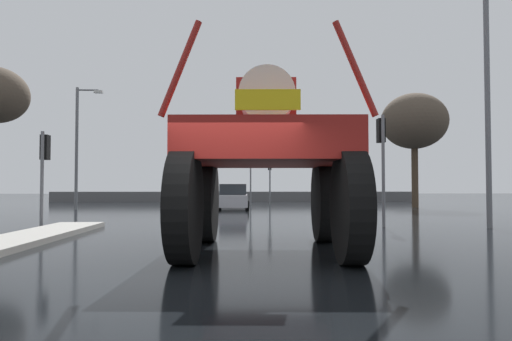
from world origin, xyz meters
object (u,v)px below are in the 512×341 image
oversize_sprayer (266,159)px  traffic_signal_far_right (251,167)px  sedan_ahead (233,197)px  traffic_signal_far_left (270,170)px  traffic_signal_near_right (382,145)px  streetlight_near_right (491,93)px  streetlight_far_left (79,141)px  traffic_signal_near_left (44,158)px  bare_tree_right (414,122)px

oversize_sprayer → traffic_signal_far_right: 24.02m
sedan_ahead → traffic_signal_far_right: (1.23, 6.25, 2.10)m
oversize_sprayer → traffic_signal_far_left: size_ratio=1.60×
traffic_signal_near_right → traffic_signal_far_right: traffic_signal_far_right is taller
traffic_signal_near_right → traffic_signal_far_left: 18.49m
traffic_signal_far_left → streetlight_near_right: size_ratio=0.43×
oversize_sprayer → streetlight_far_left: (-10.11, 17.71, 2.08)m
traffic_signal_near_left → traffic_signal_near_right: (11.48, -0.01, 0.46)m
traffic_signal_far_right → traffic_signal_near_right: bearing=-77.6°
traffic_signal_near_left → sedan_ahead: bearing=62.7°
sedan_ahead → traffic_signal_far_right: bearing=-11.0°
traffic_signal_far_right → streetlight_near_right: size_ratio=0.47×
traffic_signal_far_left → traffic_signal_far_right: size_ratio=0.91×
traffic_signal_far_left → traffic_signal_far_right: bearing=-179.8°
sedan_ahead → traffic_signal_near_right: size_ratio=1.07×
traffic_signal_near_right → streetlight_far_left: 18.84m
traffic_signal_near_left → traffic_signal_near_right: size_ratio=0.84×
streetlight_near_right → traffic_signal_near_right: bearing=169.1°
oversize_sprayer → traffic_signal_near_left: size_ratio=1.75×
traffic_signal_near_right → streetlight_near_right: bearing=-10.9°
sedan_ahead → traffic_signal_far_left: size_ratio=1.16×
oversize_sprayer → streetlight_far_left: 20.49m
traffic_signal_far_right → bare_tree_right: 11.88m
oversize_sprayer → sedan_ahead: oversize_sprayer is taller
oversize_sprayer → traffic_signal_far_right: (0.35, 24.00, 0.84)m
traffic_signal_near_left → traffic_signal_near_right: traffic_signal_near_right is taller
oversize_sprayer → traffic_signal_near_left: bearing=54.0°
sedan_ahead → streetlight_near_right: streetlight_near_right is taller
sedan_ahead → traffic_signal_near_left: bearing=152.9°
bare_tree_right → oversize_sprayer: bearing=-119.4°
sedan_ahead → bare_tree_right: (11.81, 1.62, 4.89)m
traffic_signal_near_left → traffic_signal_far_right: 19.76m
traffic_signal_near_left → traffic_signal_far_right: size_ratio=0.84×
oversize_sprayer → sedan_ahead: (-0.89, 17.75, -1.27)m
sedan_ahead → streetlight_far_left: streetlight_far_left is taller
oversize_sprayer → bare_tree_right: 22.54m
oversize_sprayer → traffic_signal_near_right: oversize_sprayer is taller
streetlight_far_left → bare_tree_right: bare_tree_right is taller
sedan_ahead → traffic_signal_far_right: 6.71m
oversize_sprayer → traffic_signal_far_left: oversize_sprayer is taller
oversize_sprayer → traffic_signal_far_right: size_ratio=1.46×
sedan_ahead → bare_tree_right: 12.89m
traffic_signal_near_left → oversize_sprayer: bearing=-38.8°
streetlight_near_right → traffic_signal_near_left: bearing=177.4°
streetlight_near_right → streetlight_far_left: bearing=144.8°
traffic_signal_near_right → streetlight_near_right: (3.52, -0.68, 1.73)m
sedan_ahead → traffic_signal_far_left: bearing=-22.9°
traffic_signal_far_left → traffic_signal_far_right: (-1.43, -0.01, 0.24)m
sedan_ahead → streetlight_near_right: (8.77, -12.73, 3.83)m
streetlight_far_left → bare_tree_right: (21.03, 1.67, 1.54)m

